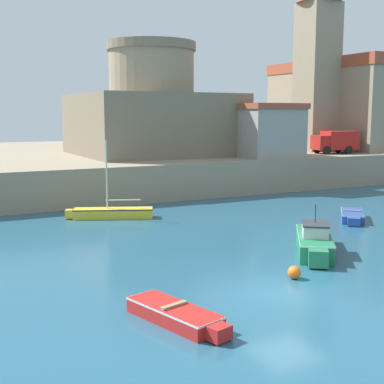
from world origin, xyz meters
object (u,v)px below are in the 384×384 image
object	(u,v)px
church	(342,100)
truck_on_quay	(335,141)
harbor_shed_near_wharf	(263,130)
dinghy_red_3	(176,314)
mooring_buoy	(294,272)
fortress	(152,115)
motorboat_green_0	(314,242)
dinghy_blue_4	(352,216)
sailboat_yellow_1	(112,212)

from	to	relation	value
church	truck_on_quay	world-z (taller)	church
harbor_shed_near_wharf	truck_on_quay	distance (m)	8.48
dinghy_red_3	harbor_shed_near_wharf	bearing A→B (deg)	50.98
mooring_buoy	truck_on_quay	bearing A→B (deg)	45.62
fortress	dinghy_red_3	bearing A→B (deg)	-111.52
motorboat_green_0	mooring_buoy	bearing A→B (deg)	-140.03
church	dinghy_red_3	bearing A→B (deg)	-138.25
fortress	harbor_shed_near_wharf	size ratio (longest dim) A/B	2.10
motorboat_green_0	dinghy_blue_4	xyz separation A→B (m)	(7.53, 5.33, -0.27)
sailboat_yellow_1	motorboat_green_0	bearing A→B (deg)	-65.21
fortress	motorboat_green_0	bearing A→B (deg)	-96.59
sailboat_yellow_1	mooring_buoy	size ratio (longest dim) A/B	10.17
dinghy_red_3	truck_on_quay	distance (m)	39.21
mooring_buoy	truck_on_quay	world-z (taller)	truck_on_quay
sailboat_yellow_1	church	distance (m)	36.37
fortress	truck_on_quay	xyz separation A→B (m)	(16.39, -7.49, -2.59)
sailboat_yellow_1	truck_on_quay	distance (m)	27.04
harbor_shed_near_wharf	truck_on_quay	world-z (taller)	harbor_shed_near_wharf
dinghy_blue_4	church	xyz separation A→B (m)	(18.89, 22.08, 8.07)
harbor_shed_near_wharf	truck_on_quay	size ratio (longest dim) A/B	1.45
harbor_shed_near_wharf	motorboat_green_0	bearing A→B (deg)	-118.12
church	fortress	bearing A→B (deg)	178.08
motorboat_green_0	truck_on_quay	bearing A→B (deg)	46.50
sailboat_yellow_1	mooring_buoy	world-z (taller)	sailboat_yellow_1
mooring_buoy	harbor_shed_near_wharf	distance (m)	28.54
dinghy_blue_4	church	bearing A→B (deg)	49.45
sailboat_yellow_1	church	size ratio (longest dim) A/B	0.31
dinghy_blue_4	fortress	distance (m)	24.11
truck_on_quay	fortress	bearing A→B (deg)	155.45
fortress	church	bearing A→B (deg)	-1.92
dinghy_blue_4	fortress	world-z (taller)	fortress
truck_on_quay	sailboat_yellow_1	bearing A→B (deg)	-163.37
church	mooring_buoy	bearing A→B (deg)	-134.59
motorboat_green_0	truck_on_quay	world-z (taller)	truck_on_quay
motorboat_green_0	church	world-z (taller)	church
dinghy_blue_4	truck_on_quay	bearing A→B (deg)	51.76
motorboat_green_0	harbor_shed_near_wharf	world-z (taller)	harbor_shed_near_wharf
mooring_buoy	fortress	size ratio (longest dim) A/B	0.04
mooring_buoy	church	bearing A→B (deg)	45.41
motorboat_green_0	truck_on_quay	size ratio (longest dim) A/B	1.14
dinghy_red_3	dinghy_blue_4	bearing A→B (deg)	30.60
motorboat_green_0	dinghy_red_3	size ratio (longest dim) A/B	1.23
sailboat_yellow_1	fortress	distance (m)	18.85
mooring_buoy	church	world-z (taller)	church
fortress	truck_on_quay	world-z (taller)	fortress
church	fortress	size ratio (longest dim) A/B	1.28
motorboat_green_0	truck_on_quay	distance (m)	28.75
dinghy_red_3	mooring_buoy	world-z (taller)	dinghy_red_3
sailboat_yellow_1	dinghy_red_3	size ratio (longest dim) A/B	1.32
motorboat_green_0	truck_on_quay	xyz separation A→B (m)	(19.64, 20.70, 3.53)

